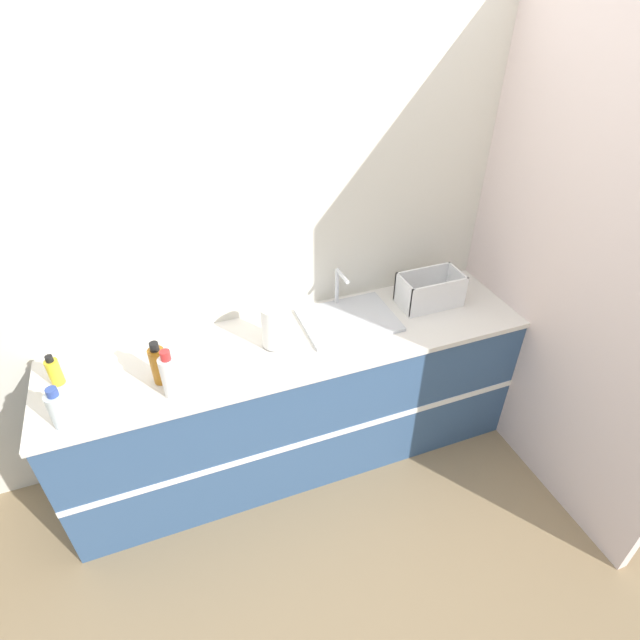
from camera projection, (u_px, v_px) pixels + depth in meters
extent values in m
plane|color=#937A56|center=(315.00, 488.00, 2.94)|extent=(12.00, 12.00, 0.00)
cube|color=beige|center=(272.00, 243.00, 2.66)|extent=(4.96, 0.06, 2.60)
cube|color=silver|center=(515.00, 231.00, 2.78)|extent=(0.06, 2.61, 2.60)
cube|color=#33517A|center=(297.00, 402.00, 2.92)|extent=(2.56, 0.61, 0.86)
cube|color=white|center=(314.00, 439.00, 2.69)|extent=(2.56, 0.01, 0.04)
cube|color=silver|center=(294.00, 343.00, 2.66)|extent=(2.58, 0.64, 0.03)
cube|color=silver|center=(348.00, 320.00, 2.79)|extent=(0.52, 0.39, 0.02)
cylinder|color=silver|center=(337.00, 286.00, 2.85)|extent=(0.02, 0.02, 0.22)
cylinder|color=silver|center=(342.00, 276.00, 2.73)|extent=(0.02, 0.15, 0.02)
cylinder|color=#4C4C51|center=(276.00, 344.00, 2.62)|extent=(0.10, 0.10, 0.01)
cylinder|color=white|center=(274.00, 326.00, 2.55)|extent=(0.13, 0.13, 0.23)
cube|color=white|center=(428.00, 302.00, 2.93)|extent=(0.36, 0.20, 0.01)
cube|color=white|center=(439.00, 297.00, 2.81)|extent=(0.36, 0.01, 0.18)
cube|color=white|center=(422.00, 281.00, 2.95)|extent=(0.36, 0.01, 0.18)
cube|color=white|center=(403.00, 295.00, 2.83)|extent=(0.01, 0.20, 0.18)
cube|color=white|center=(456.00, 283.00, 2.93)|extent=(0.01, 0.20, 0.18)
cylinder|color=white|center=(170.00, 377.00, 2.27)|extent=(0.08, 0.08, 0.21)
cylinder|color=red|center=(165.00, 355.00, 2.19)|extent=(0.05, 0.05, 0.05)
cylinder|color=silver|center=(60.00, 410.00, 2.13)|extent=(0.09, 0.09, 0.17)
cylinder|color=#334C9E|center=(52.00, 392.00, 2.07)|extent=(0.05, 0.05, 0.04)
cylinder|color=yellow|center=(55.00, 372.00, 2.35)|extent=(0.06, 0.06, 0.13)
cylinder|color=black|center=(49.00, 359.00, 2.30)|extent=(0.03, 0.03, 0.03)
cylinder|color=#B26B19|center=(159.00, 366.00, 2.34)|extent=(0.08, 0.08, 0.19)
cylinder|color=black|center=(154.00, 347.00, 2.28)|extent=(0.04, 0.04, 0.04)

